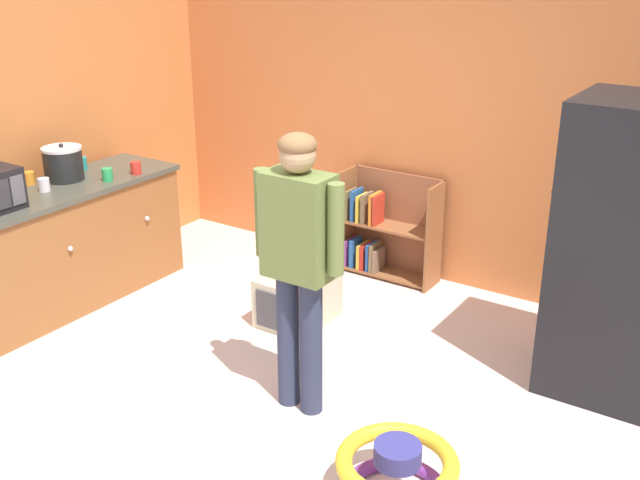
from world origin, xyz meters
The scene contains 15 objects.
ground_plane centered at (0.00, 0.00, 0.00)m, with size 12.00×12.00×0.00m, color beige.
back_wall centered at (0.00, 2.33, 1.35)m, with size 5.20×0.06×2.70m, color #C96F3B.
left_side_wall centered at (-2.63, 0.80, 1.35)m, with size 0.06×2.99×2.70m, color #CB7439.
kitchen_counter centered at (-2.20, 0.20, 0.45)m, with size 0.65×2.26×0.90m.
refrigerator centered at (1.51, 1.42, 0.89)m, with size 0.73×0.68×1.78m.
bookshelf centered at (-0.46, 2.14, 0.37)m, with size 0.80×0.28×0.85m.
standing_person centered at (0.07, 0.19, 0.99)m, with size 0.57×0.22×1.65m.
baby_walker centered at (0.94, -0.22, 0.16)m, with size 0.60×0.60×0.32m.
pet_carrier centered at (-0.56, 1.07, 0.18)m, with size 0.42×0.55×0.36m.
crock_pot centered at (-2.31, 0.55, 1.03)m, with size 0.29×0.29×0.28m.
green_cup centered at (-2.02, 0.71, 0.95)m, with size 0.08×0.08×0.10m, color green.
teal_cup centered at (-2.42, 0.80, 0.95)m, with size 0.08×0.08×0.10m, color teal.
red_cup centered at (-1.97, 0.95, 0.95)m, with size 0.08×0.08×0.10m, color red.
white_cup centered at (-2.20, 0.28, 0.95)m, with size 0.08×0.08×0.10m, color white.
orange_cup centered at (-2.42, 0.33, 0.95)m, with size 0.08×0.08×0.10m, color orange.
Camera 1 is at (2.31, -2.97, 2.58)m, focal length 43.01 mm.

